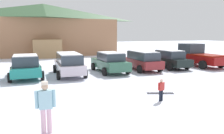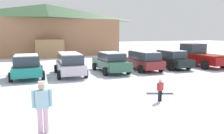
{
  "view_description": "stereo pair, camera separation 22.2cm",
  "coord_description": "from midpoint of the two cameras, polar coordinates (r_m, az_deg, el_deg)",
  "views": [
    {
      "loc": [
        -4.01,
        -3.92,
        3.09
      ],
      "look_at": [
        0.94,
        8.42,
        1.08
      ],
      "focal_mm": 35.0,
      "sensor_mm": 36.0,
      "label": 1
    },
    {
      "loc": [
        -3.8,
        -4.01,
        3.09
      ],
      "look_at": [
        0.94,
        8.42,
        1.08
      ],
      "focal_mm": 35.0,
      "sensor_mm": 36.0,
      "label": 2
    }
  ],
  "objects": [
    {
      "name": "parked_black_sedan",
      "position": [
        20.8,
        14.25,
        2.1
      ],
      "size": [
        2.17,
        4.8,
        1.65
      ],
      "color": "black",
      "rests_on": "ground"
    },
    {
      "name": "pickup_truck",
      "position": [
        22.87,
        21.06,
        2.76
      ],
      "size": [
        2.53,
        5.53,
        2.15
      ],
      "color": "maroon",
      "rests_on": "ground"
    },
    {
      "name": "skier_child_in_red_jacket",
      "position": [
        10.37,
        12.13,
        -5.54
      ],
      "size": [
        0.39,
        0.19,
        1.05
      ],
      "color": "black",
      "rests_on": "ground"
    },
    {
      "name": "skier_adult_in_blue_parka",
      "position": [
        7.15,
        -17.82,
        -9.32
      ],
      "size": [
        0.62,
        0.26,
        1.67
      ],
      "color": "#E4AFC5",
      "rests_on": "ground"
    },
    {
      "name": "ski_lodge",
      "position": [
        34.27,
        -17.53,
        9.37
      ],
      "size": [
        21.07,
        9.77,
        7.48
      ],
      "color": "#9D6E4C",
      "rests_on": "ground"
    },
    {
      "name": "parked_teal_hatchback",
      "position": [
        16.69,
        -21.93,
        0.18
      ],
      "size": [
        2.26,
        4.3,
        1.65
      ],
      "color": "#1B7F76",
      "rests_on": "ground"
    },
    {
      "name": "parked_green_coupe",
      "position": [
        17.79,
        -0.92,
        1.3
      ],
      "size": [
        2.18,
        4.57,
        1.65
      ],
      "color": "#31614A",
      "rests_on": "ground"
    },
    {
      "name": "parked_silver_wagon",
      "position": [
        16.76,
        -11.57,
        0.94
      ],
      "size": [
        2.24,
        4.69,
        1.69
      ],
      "color": "silver",
      "rests_on": "ground"
    },
    {
      "name": "pair_of_skis",
      "position": [
        11.8,
        12.04,
        -6.68
      ],
      "size": [
        1.41,
        0.79,
        0.08
      ],
      "color": "black",
      "rests_on": "ground"
    },
    {
      "name": "parked_maroon_van",
      "position": [
        18.95,
        7.66,
        1.86
      ],
      "size": [
        2.16,
        4.25,
        1.66
      ],
      "color": "maroon",
      "rests_on": "ground"
    }
  ]
}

